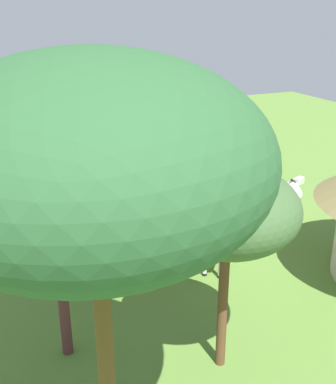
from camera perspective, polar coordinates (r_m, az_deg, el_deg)
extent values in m
plane|color=#598133|center=(15.71, 2.38, -2.42)|extent=(36.00, 36.00, 0.00)
cylinder|color=brown|center=(13.36, -5.21, -1.51)|extent=(0.10, 0.10, 2.32)
cone|color=olive|center=(12.82, -5.45, 5.17)|extent=(4.28, 4.28, 0.92)
cube|color=white|center=(13.53, -5.15, -3.22)|extent=(1.44, 1.29, 0.04)
cylinder|color=silver|center=(13.66, -2.17, -4.61)|extent=(0.06, 0.06, 0.70)
cylinder|color=silver|center=(13.10, -5.94, -5.93)|extent=(0.06, 0.06, 0.70)
cylinder|color=silver|center=(14.29, -4.33, -3.43)|extent=(0.06, 0.06, 0.70)
cylinder|color=silver|center=(13.75, -8.00, -4.63)|extent=(0.06, 0.06, 0.70)
cube|color=white|center=(12.71, -5.33, -6.30)|extent=(0.56, 0.55, 0.04)
cube|color=white|center=(12.43, -5.41, -5.79)|extent=(0.42, 0.20, 0.45)
cylinder|color=white|center=(12.98, -6.10, -6.82)|extent=(0.04, 0.04, 0.45)
cylinder|color=white|center=(12.96, -4.41, -6.81)|extent=(0.04, 0.04, 0.45)
cylinder|color=white|center=(12.67, -6.20, -7.59)|extent=(0.04, 0.04, 0.45)
cylinder|color=white|center=(12.64, -4.47, -7.58)|extent=(0.04, 0.04, 0.45)
cube|color=white|center=(14.10, -1.29, -3.29)|extent=(0.48, 0.49, 0.04)
cube|color=white|center=(14.10, -0.64, -2.29)|extent=(0.10, 0.44, 0.45)
cylinder|color=white|center=(13.97, -1.52, -4.56)|extent=(0.04, 0.04, 0.45)
cylinder|color=white|center=(14.26, -2.30, -4.00)|extent=(0.04, 0.04, 0.45)
cylinder|color=white|center=(14.13, -0.26, -4.23)|extent=(0.04, 0.04, 0.45)
cylinder|color=white|center=(14.43, -1.05, -3.67)|extent=(0.04, 0.04, 0.45)
cube|color=silver|center=(14.16, -8.81, -3.43)|extent=(0.61, 0.61, 0.04)
cube|color=silver|center=(14.17, -9.51, -2.47)|extent=(0.36, 0.32, 0.45)
cylinder|color=silver|center=(14.31, -7.74, -4.10)|extent=(0.04, 0.04, 0.45)
cylinder|color=silver|center=(14.02, -8.57, -4.70)|extent=(0.04, 0.04, 0.45)
cylinder|color=silver|center=(14.49, -8.95, -3.83)|extent=(0.04, 0.04, 0.45)
cylinder|color=silver|center=(14.21, -9.79, -4.41)|extent=(0.04, 0.04, 0.45)
cylinder|color=black|center=(14.34, 1.71, -3.13)|extent=(0.11, 0.11, 0.77)
cylinder|color=black|center=(14.26, 2.13, -3.29)|extent=(0.11, 0.11, 0.77)
cube|color=#B63A3A|center=(14.03, 1.95, -0.75)|extent=(0.34, 0.46, 0.55)
cylinder|color=beige|center=(14.17, 1.22, -0.44)|extent=(0.08, 0.08, 0.52)
cylinder|color=beige|center=(13.89, 2.70, -0.94)|extent=(0.08, 0.08, 0.52)
sphere|color=beige|center=(13.89, 1.97, 0.77)|extent=(0.21, 0.21, 0.21)
cylinder|color=black|center=(17.91, 10.73, 1.76)|extent=(0.13, 0.13, 0.87)
cylinder|color=black|center=(18.00, 10.33, 1.88)|extent=(0.13, 0.13, 0.87)
cube|color=#B2393E|center=(17.73, 10.69, 4.08)|extent=(0.37, 0.52, 0.61)
cylinder|color=#DCAC91|center=(17.58, 11.40, 3.94)|extent=(0.09, 0.09, 0.58)
cylinder|color=#DCAC91|center=(17.87, 10.01, 4.32)|extent=(0.09, 0.09, 0.58)
sphere|color=#DCAC91|center=(17.60, 10.79, 5.46)|extent=(0.23, 0.23, 0.23)
cylinder|color=silver|center=(15.98, -1.86, 1.97)|extent=(1.72, 1.51, 0.63)
cylinder|color=black|center=(16.25, -1.25, 2.31)|extent=(0.45, 0.56, 0.64)
cylinder|color=black|center=(15.74, -2.43, 1.65)|extent=(0.45, 0.56, 0.64)
cylinder|color=silver|center=(15.25, -3.49, 1.69)|extent=(0.60, 0.55, 0.49)
cube|color=silver|center=(14.98, -4.08, 1.95)|extent=(0.43, 0.38, 0.20)
cube|color=black|center=(14.85, -4.46, 1.64)|extent=(0.17, 0.17, 0.12)
cube|color=black|center=(15.18, -3.51, 2.40)|extent=(0.32, 0.25, 0.28)
cylinder|color=silver|center=(15.61, -2.49, -1.00)|extent=(0.11, 0.11, 0.79)
cylinder|color=black|center=(15.76, -2.47, -2.23)|extent=(0.13, 0.13, 0.06)
cylinder|color=silver|center=(15.79, -3.56, -0.76)|extent=(0.11, 0.11, 0.79)
cylinder|color=black|center=(15.93, -3.53, -1.98)|extent=(0.13, 0.13, 0.06)
cylinder|color=silver|center=(16.63, -0.19, 0.46)|extent=(0.11, 0.11, 0.79)
cylinder|color=black|center=(16.77, -0.19, -0.70)|extent=(0.13, 0.13, 0.06)
cylinder|color=silver|center=(16.80, -1.22, 0.67)|extent=(0.11, 0.11, 0.79)
cylinder|color=black|center=(16.93, -1.21, -0.49)|extent=(0.13, 0.13, 0.06)
cylinder|color=black|center=(16.74, -0.28, 2.53)|extent=(0.22, 0.18, 0.53)
cylinder|color=silver|center=(14.42, 12.96, -1.05)|extent=(1.80, 1.23, 0.67)
cylinder|color=black|center=(14.16, 12.23, -1.42)|extent=(0.32, 0.66, 0.68)
cylinder|color=black|center=(14.66, 13.59, -0.73)|extent=(0.32, 0.66, 0.68)
cylinder|color=silver|center=(15.03, 14.74, 0.45)|extent=(0.61, 0.48, 0.50)
cube|color=silver|center=(15.21, 15.34, 1.28)|extent=(0.44, 0.31, 0.20)
cube|color=black|center=(15.37, 15.67, 1.34)|extent=(0.16, 0.16, 0.12)
cube|color=black|center=(14.96, 14.81, 1.17)|extent=(0.36, 0.17, 0.28)
cylinder|color=silver|center=(15.25, 13.49, -2.33)|extent=(0.11, 0.11, 0.71)
cylinder|color=black|center=(15.38, 13.38, -3.44)|extent=(0.13, 0.13, 0.06)
cylinder|color=silver|center=(15.08, 14.66, -2.71)|extent=(0.11, 0.11, 0.71)
cylinder|color=black|center=(15.21, 14.55, -3.84)|extent=(0.13, 0.13, 0.06)
cylinder|color=silver|center=(14.26, 10.76, -3.80)|extent=(0.11, 0.11, 0.71)
cylinder|color=black|center=(14.40, 10.67, -4.98)|extent=(0.13, 0.13, 0.06)
cylinder|color=silver|center=(14.08, 11.98, -4.24)|extent=(0.11, 0.11, 0.71)
cylinder|color=black|center=(14.22, 11.88, -5.43)|extent=(0.13, 0.13, 0.06)
cylinder|color=black|center=(13.77, 10.93, -2.44)|extent=(0.24, 0.13, 0.53)
cylinder|color=silver|center=(12.21, 6.04, -4.55)|extent=(1.54, 1.62, 0.72)
cylinder|color=black|center=(12.48, 6.32, -3.96)|extent=(0.61, 0.54, 0.73)
cylinder|color=black|center=(11.97, 5.77, -5.09)|extent=(0.61, 0.54, 0.73)
cylinder|color=silver|center=(11.46, 5.30, -5.33)|extent=(0.61, 0.63, 0.52)
cube|color=silver|center=(11.15, 5.01, -5.21)|extent=(0.40, 0.42, 0.20)
cube|color=black|center=(11.00, 4.80, -5.75)|extent=(0.17, 0.17, 0.12)
cube|color=black|center=(11.37, 5.33, -4.43)|extent=(0.27, 0.30, 0.28)
cylinder|color=silver|center=(11.98, 6.29, -8.59)|extent=(0.11, 0.11, 0.75)
cylinder|color=black|center=(12.15, 6.22, -10.00)|extent=(0.13, 0.13, 0.06)
cylinder|color=silver|center=(12.04, 4.42, -8.34)|extent=(0.11, 0.11, 0.75)
cylinder|color=black|center=(12.22, 4.38, -9.74)|extent=(0.13, 0.13, 0.06)
cylinder|color=silver|center=(12.98, 7.31, -6.14)|extent=(0.11, 0.11, 0.75)
cylinder|color=black|center=(13.14, 7.24, -7.47)|extent=(0.13, 0.13, 0.06)
cylinder|color=silver|center=(13.04, 5.59, -5.92)|extent=(0.11, 0.11, 0.75)
cylinder|color=black|center=(13.20, 5.54, -7.25)|extent=(0.13, 0.13, 0.06)
cylinder|color=black|center=(12.97, 6.75, -3.44)|extent=(0.19, 0.21, 0.53)
cylinder|color=#552C2F|center=(9.01, -12.74, -9.07)|extent=(0.21, 0.21, 3.69)
ellipsoid|color=#225322|center=(8.03, -14.26, 7.33)|extent=(2.83, 2.83, 1.70)
cylinder|color=brown|center=(8.91, 6.54, -13.50)|extent=(0.18, 0.18, 2.51)
ellipsoid|color=#3E5F33|center=(7.97, 7.11, -2.03)|extent=(2.45, 2.45, 1.47)
cylinder|color=brown|center=(6.61, -7.32, -21.29)|extent=(0.22, 0.22, 3.74)
ellipsoid|color=#2B5B30|center=(5.11, -8.85, 3.81)|extent=(3.89, 3.89, 2.33)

